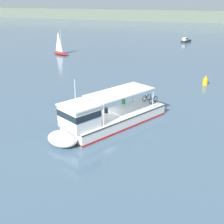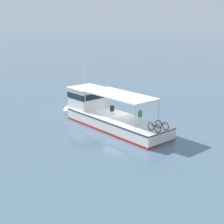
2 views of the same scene
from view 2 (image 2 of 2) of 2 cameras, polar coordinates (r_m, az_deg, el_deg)
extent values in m
plane|color=slate|center=(30.26, 1.29, -2.08)|extent=(400.00, 400.00, 0.00)
cube|color=white|center=(28.78, 0.78, -1.87)|extent=(7.69, 11.09, 1.10)
ellipsoid|color=white|center=(33.49, -6.26, 0.58)|extent=(3.62, 3.28, 1.01)
cube|color=red|center=(28.92, 0.78, -2.72)|extent=(7.73, 11.11, 0.16)
cube|color=#2D2D33|center=(28.65, 0.78, -0.98)|extent=(7.74, 11.12, 0.10)
cube|color=white|center=(31.70, -4.49, 2.55)|extent=(3.60, 3.54, 1.90)
cube|color=#19232D|center=(31.62, -4.50, 3.14)|extent=(3.67, 3.61, 0.56)
cube|color=white|center=(31.48, -4.53, 4.34)|extent=(3.81, 3.76, 0.12)
cube|color=white|center=(27.78, 1.41, 3.03)|extent=(5.63, 7.31, 0.10)
cylinder|color=silver|center=(29.65, -4.77, 1.71)|extent=(0.08, 0.08, 2.00)
cylinder|color=silver|center=(31.27, -0.74, 2.51)|extent=(0.08, 0.08, 2.00)
cylinder|color=silver|center=(24.86, 4.09, -1.05)|extent=(0.08, 0.08, 2.00)
cylinder|color=silver|center=(26.77, 8.24, 0.06)|extent=(0.08, 0.08, 2.00)
cylinder|color=silver|center=(31.51, -4.90, 6.49)|extent=(0.06, 0.06, 2.20)
sphere|color=white|center=(32.38, -0.84, 0.04)|extent=(0.36, 0.36, 0.36)
sphere|color=white|center=(30.03, 3.20, -1.26)|extent=(0.36, 0.36, 0.36)
sphere|color=white|center=(27.99, 7.60, -2.66)|extent=(0.36, 0.36, 0.36)
torus|color=black|center=(25.13, 6.90, -2.54)|extent=(0.35, 0.62, 0.66)
torus|color=black|center=(24.69, 8.10, -2.92)|extent=(0.35, 0.62, 0.66)
cylinder|color=#232328|center=(24.87, 7.50, -2.47)|extent=(0.37, 0.65, 0.06)
torus|color=black|center=(25.77, 8.26, -2.12)|extent=(0.35, 0.62, 0.66)
torus|color=black|center=(25.35, 9.45, -2.48)|extent=(0.35, 0.62, 0.66)
cylinder|color=maroon|center=(25.52, 8.86, -2.05)|extent=(0.37, 0.65, 0.06)
cube|color=#338C4C|center=(27.83, 4.98, -0.39)|extent=(0.38, 0.34, 0.52)
sphere|color=tan|center=(27.73, 4.99, 0.35)|extent=(0.20, 0.20, 0.20)
cube|color=black|center=(29.48, 0.02, 0.60)|extent=(0.38, 0.34, 0.52)
sphere|color=#9E7051|center=(29.39, 0.02, 1.30)|extent=(0.20, 0.20, 0.20)
camera|label=1|loc=(38.25, -42.73, 14.99)|focal=46.07mm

